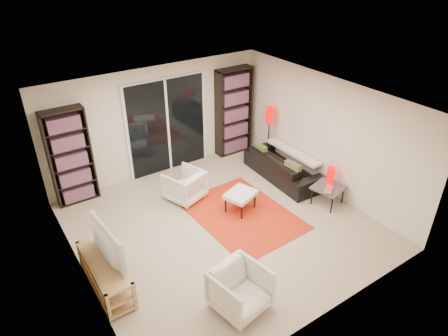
{
  "coord_description": "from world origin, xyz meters",
  "views": [
    {
      "loc": [
        -3.26,
        -4.93,
        4.62
      ],
      "look_at": [
        0.25,
        0.3,
        1.0
      ],
      "focal_mm": 32.0,
      "sensor_mm": 36.0,
      "label": 1
    }
  ],
  "objects_px": {
    "bookshelf_right": "(234,112)",
    "sofa": "(283,166)",
    "armchair_back": "(185,185)",
    "side_table": "(328,188)",
    "tv_stand": "(106,273)",
    "armchair_front": "(240,290)",
    "bookshelf_left": "(70,157)",
    "floor_lamp": "(269,121)",
    "ottoman": "(240,195)"
  },
  "relations": [
    {
      "from": "tv_stand",
      "to": "ottoman",
      "type": "relative_size",
      "value": 1.96
    },
    {
      "from": "armchair_front",
      "to": "sofa",
      "type": "bearing_deg",
      "value": 29.7
    },
    {
      "from": "bookshelf_right",
      "to": "armchair_back",
      "type": "distance_m",
      "value": 2.46
    },
    {
      "from": "armchair_back",
      "to": "ottoman",
      "type": "bearing_deg",
      "value": 107.1
    },
    {
      "from": "bookshelf_left",
      "to": "tv_stand",
      "type": "height_order",
      "value": "bookshelf_left"
    },
    {
      "from": "bookshelf_right",
      "to": "sofa",
      "type": "height_order",
      "value": "bookshelf_right"
    },
    {
      "from": "bookshelf_right",
      "to": "ottoman",
      "type": "xyz_separation_m",
      "value": [
        -1.34,
        -2.13,
        -0.7
      ]
    },
    {
      "from": "sofa",
      "to": "armchair_front",
      "type": "relative_size",
      "value": 2.67
    },
    {
      "from": "sofa",
      "to": "side_table",
      "type": "height_order",
      "value": "sofa"
    },
    {
      "from": "floor_lamp",
      "to": "armchair_front",
      "type": "bearing_deg",
      "value": -134.39
    },
    {
      "from": "sofa",
      "to": "side_table",
      "type": "distance_m",
      "value": 1.27
    },
    {
      "from": "armchair_front",
      "to": "tv_stand",
      "type": "bearing_deg",
      "value": 125.18
    },
    {
      "from": "sofa",
      "to": "armchair_back",
      "type": "xyz_separation_m",
      "value": [
        -2.19,
        0.48,
        0.03
      ]
    },
    {
      "from": "ottoman",
      "to": "floor_lamp",
      "type": "bearing_deg",
      "value": 36.21
    },
    {
      "from": "bookshelf_left",
      "to": "armchair_front",
      "type": "bearing_deg",
      "value": -74.65
    },
    {
      "from": "side_table",
      "to": "floor_lamp",
      "type": "height_order",
      "value": "floor_lamp"
    },
    {
      "from": "sofa",
      "to": "tv_stand",
      "type": "bearing_deg",
      "value": 104.77
    },
    {
      "from": "sofa",
      "to": "bookshelf_right",
      "type": "bearing_deg",
      "value": 7.98
    },
    {
      "from": "bookshelf_right",
      "to": "tv_stand",
      "type": "bearing_deg",
      "value": -148.03
    },
    {
      "from": "bookshelf_left",
      "to": "floor_lamp",
      "type": "distance_m",
      "value": 4.3
    },
    {
      "from": "sofa",
      "to": "ottoman",
      "type": "bearing_deg",
      "value": 110.05
    },
    {
      "from": "tv_stand",
      "to": "side_table",
      "type": "bearing_deg",
      "value": -4.07
    },
    {
      "from": "armchair_back",
      "to": "floor_lamp",
      "type": "relative_size",
      "value": 0.51
    },
    {
      "from": "bookshelf_right",
      "to": "armchair_back",
      "type": "bearing_deg",
      "value": -149.89
    },
    {
      "from": "sofa",
      "to": "armchair_front",
      "type": "height_order",
      "value": "armchair_front"
    },
    {
      "from": "bookshelf_left",
      "to": "ottoman",
      "type": "relative_size",
      "value": 2.79
    },
    {
      "from": "bookshelf_left",
      "to": "floor_lamp",
      "type": "bearing_deg",
      "value": -11.97
    },
    {
      "from": "armchair_front",
      "to": "ottoman",
      "type": "bearing_deg",
      "value": 44.0
    },
    {
      "from": "tv_stand",
      "to": "ottoman",
      "type": "distance_m",
      "value": 2.89
    },
    {
      "from": "bookshelf_left",
      "to": "bookshelf_right",
      "type": "distance_m",
      "value": 3.85
    },
    {
      "from": "armchair_front",
      "to": "side_table",
      "type": "xyz_separation_m",
      "value": [
        2.96,
        1.13,
        0.03
      ]
    },
    {
      "from": "sofa",
      "to": "side_table",
      "type": "bearing_deg",
      "value": -174.67
    },
    {
      "from": "tv_stand",
      "to": "floor_lamp",
      "type": "bearing_deg",
      "value": 20.72
    },
    {
      "from": "armchair_back",
      "to": "side_table",
      "type": "bearing_deg",
      "value": 123.35
    },
    {
      "from": "bookshelf_left",
      "to": "tv_stand",
      "type": "relative_size",
      "value": 1.42
    },
    {
      "from": "bookshelf_left",
      "to": "armchair_front",
      "type": "distance_m",
      "value": 4.25
    },
    {
      "from": "bookshelf_right",
      "to": "ottoman",
      "type": "relative_size",
      "value": 3.01
    },
    {
      "from": "sofa",
      "to": "bookshelf_left",
      "type": "bearing_deg",
      "value": 69.94
    },
    {
      "from": "tv_stand",
      "to": "floor_lamp",
      "type": "distance_m",
      "value": 4.92
    },
    {
      "from": "bookshelf_left",
      "to": "tv_stand",
      "type": "distance_m",
      "value": 2.73
    },
    {
      "from": "tv_stand",
      "to": "armchair_back",
      "type": "bearing_deg",
      "value": 33.67
    },
    {
      "from": "tv_stand",
      "to": "floor_lamp",
      "type": "xyz_separation_m",
      "value": [
        4.54,
        1.72,
        0.78
      ]
    },
    {
      "from": "sofa",
      "to": "armchair_front",
      "type": "bearing_deg",
      "value": 131.98
    },
    {
      "from": "bookshelf_left",
      "to": "sofa",
      "type": "bearing_deg",
      "value": -22.44
    },
    {
      "from": "armchair_front",
      "to": "bookshelf_right",
      "type": "bearing_deg",
      "value": 46.08
    },
    {
      "from": "sofa",
      "to": "floor_lamp",
      "type": "distance_m",
      "value": 1.09
    },
    {
      "from": "armchair_back",
      "to": "armchair_front",
      "type": "xyz_separation_m",
      "value": [
        -0.71,
        -2.88,
        0.02
      ]
    },
    {
      "from": "floor_lamp",
      "to": "side_table",
      "type": "bearing_deg",
      "value": -93.71
    },
    {
      "from": "bookshelf_left",
      "to": "sofa",
      "type": "xyz_separation_m",
      "value": [
        4.01,
        -1.66,
        -0.69
      ]
    },
    {
      "from": "side_table",
      "to": "tv_stand",
      "type": "bearing_deg",
      "value": 175.93
    }
  ]
}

